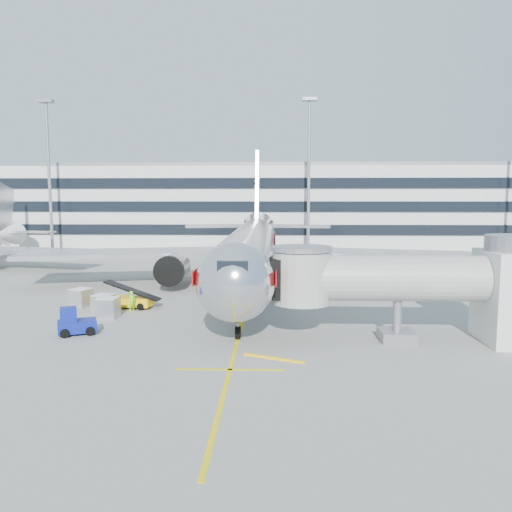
{
  "coord_description": "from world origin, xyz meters",
  "views": [
    {
      "loc": [
        2.39,
        -40.39,
        9.33
      ],
      "look_at": [
        0.7,
        5.97,
        4.0
      ],
      "focal_mm": 35.0,
      "sensor_mm": 36.0,
      "label": 1
    }
  ],
  "objects_px": {
    "cargo_container_left": "(81,298)",
    "cargo_container_front": "(108,308)",
    "ramp_worker": "(132,301)",
    "main_jet": "(251,248)",
    "belt_loader": "(126,300)",
    "cargo_container_right": "(103,304)",
    "baggage_tug": "(74,323)"
  },
  "relations": [
    {
      "from": "cargo_container_right",
      "to": "cargo_container_left",
      "type": "bearing_deg",
      "value": 139.92
    },
    {
      "from": "baggage_tug",
      "to": "cargo_container_left",
      "type": "bearing_deg",
      "value": 108.72
    },
    {
      "from": "cargo_container_left",
      "to": "cargo_container_front",
      "type": "relative_size",
      "value": 1.2
    },
    {
      "from": "cargo_container_right",
      "to": "ramp_worker",
      "type": "distance_m",
      "value": 2.3
    },
    {
      "from": "belt_loader",
      "to": "baggage_tug",
      "type": "distance_m",
      "value": 8.7
    },
    {
      "from": "belt_loader",
      "to": "ramp_worker",
      "type": "height_order",
      "value": "belt_loader"
    },
    {
      "from": "baggage_tug",
      "to": "ramp_worker",
      "type": "distance_m",
      "value": 7.36
    },
    {
      "from": "cargo_container_right",
      "to": "baggage_tug",
      "type": "bearing_deg",
      "value": -87.88
    },
    {
      "from": "cargo_container_right",
      "to": "ramp_worker",
      "type": "bearing_deg",
      "value": 14.05
    },
    {
      "from": "belt_loader",
      "to": "cargo_container_right",
      "type": "height_order",
      "value": "belt_loader"
    },
    {
      "from": "main_jet",
      "to": "cargo_container_right",
      "type": "bearing_deg",
      "value": -132.94
    },
    {
      "from": "belt_loader",
      "to": "cargo_container_right",
      "type": "bearing_deg",
      "value": -120.54
    },
    {
      "from": "cargo_container_right",
      "to": "cargo_container_front",
      "type": "xyz_separation_m",
      "value": [
        0.95,
        -1.63,
        0.04
      ]
    },
    {
      "from": "cargo_container_front",
      "to": "ramp_worker",
      "type": "distance_m",
      "value": 2.53
    },
    {
      "from": "belt_loader",
      "to": "baggage_tug",
      "type": "bearing_deg",
      "value": -96.61
    },
    {
      "from": "cargo_container_left",
      "to": "cargo_container_right",
      "type": "distance_m",
      "value": 3.6
    },
    {
      "from": "baggage_tug",
      "to": "cargo_container_left",
      "type": "xyz_separation_m",
      "value": [
        -3.0,
        8.85,
        -0.03
      ]
    },
    {
      "from": "main_jet",
      "to": "ramp_worker",
      "type": "distance_m",
      "value": 15.51
    },
    {
      "from": "baggage_tug",
      "to": "ramp_worker",
      "type": "relative_size",
      "value": 1.66
    },
    {
      "from": "main_jet",
      "to": "belt_loader",
      "type": "xyz_separation_m",
      "value": [
        -10.35,
        -10.35,
        -3.58
      ]
    },
    {
      "from": "main_jet",
      "to": "cargo_container_front",
      "type": "relative_size",
      "value": 31.46
    },
    {
      "from": "baggage_tug",
      "to": "cargo_container_front",
      "type": "height_order",
      "value": "baggage_tug"
    },
    {
      "from": "baggage_tug",
      "to": "ramp_worker",
      "type": "height_order",
      "value": "baggage_tug"
    },
    {
      "from": "cargo_container_left",
      "to": "main_jet",
      "type": "bearing_deg",
      "value": 35.24
    },
    {
      "from": "cargo_container_front",
      "to": "ramp_worker",
      "type": "xyz_separation_m",
      "value": [
        1.27,
        2.19,
        0.06
      ]
    },
    {
      "from": "cargo_container_right",
      "to": "ramp_worker",
      "type": "xyz_separation_m",
      "value": [
        2.23,
        0.56,
        0.1
      ]
    },
    {
      "from": "cargo_container_left",
      "to": "ramp_worker",
      "type": "relative_size",
      "value": 1.11
    },
    {
      "from": "belt_loader",
      "to": "cargo_container_front",
      "type": "relative_size",
      "value": 3.06
    },
    {
      "from": "main_jet",
      "to": "cargo_container_left",
      "type": "relative_size",
      "value": 26.26
    },
    {
      "from": "ramp_worker",
      "to": "cargo_container_front",
      "type": "bearing_deg",
      "value": -176.39
    },
    {
      "from": "baggage_tug",
      "to": "ramp_worker",
      "type": "xyz_separation_m",
      "value": [
        1.99,
        7.09,
        0.05
      ]
    },
    {
      "from": "belt_loader",
      "to": "cargo_container_left",
      "type": "xyz_separation_m",
      "value": [
        -4.0,
        0.21,
        0.14
      ]
    }
  ]
}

